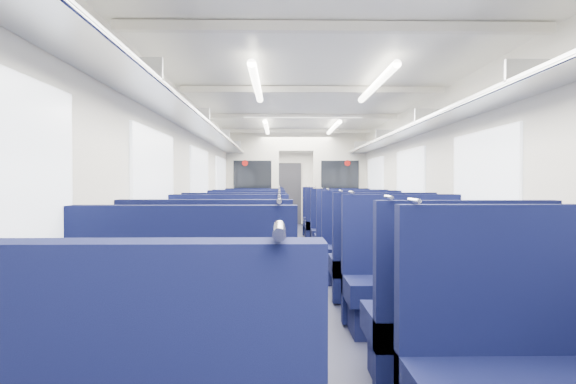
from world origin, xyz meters
TOP-DOWN VIEW (x-y plane):
  - floor at (0.00, 0.00)m, footprint 2.80×18.00m
  - ceiling at (0.00, 0.00)m, footprint 2.80×18.00m
  - wall_left at (-1.40, 0.00)m, footprint 0.02×18.00m
  - dado_left at (-1.39, 0.00)m, footprint 0.03×17.90m
  - wall_right at (1.40, 0.00)m, footprint 0.02×18.00m
  - dado_right at (1.39, 0.00)m, footprint 0.03×17.90m
  - wall_far at (0.00, 9.00)m, footprint 2.80×0.02m
  - luggage_rack_left at (-1.21, 0.00)m, footprint 0.36×17.40m
  - luggage_rack_right at (1.21, 0.00)m, footprint 0.36×17.40m
  - windows at (0.00, -0.46)m, footprint 2.78×15.60m
  - ceiling_fittings at (0.00, -0.26)m, footprint 2.70×16.06m
  - end_door at (0.00, 8.94)m, footprint 0.75×0.06m
  - bulkhead at (-0.00, 2.79)m, footprint 2.80×0.10m
  - seat_8 at (-0.83, -3.64)m, footprint 1.15×0.64m
  - seat_9 at (0.83, -3.81)m, footprint 1.15×0.64m
  - seat_10 at (-0.83, -2.58)m, footprint 1.15×0.64m
  - seat_11 at (0.83, -2.55)m, footprint 1.15×0.64m
  - seat_12 at (-0.83, -1.51)m, footprint 1.15×0.64m
  - seat_13 at (0.83, -1.43)m, footprint 1.15×0.64m
  - seat_14 at (-0.83, -0.14)m, footprint 1.15×0.64m
  - seat_15 at (0.83, -0.32)m, footprint 1.15×0.64m
  - seat_16 at (-0.83, 0.92)m, footprint 1.15×0.64m
  - seat_17 at (0.83, 0.97)m, footprint 1.15×0.64m
  - seat_18 at (-0.83, 2.16)m, footprint 1.15×0.64m
  - seat_19 at (0.83, 2.07)m, footprint 1.15×0.64m
  - seat_20 at (-0.83, 4.07)m, footprint 1.15×0.64m
  - seat_21 at (0.83, 3.99)m, footprint 1.15×0.64m
  - seat_22 at (-0.83, 5.38)m, footprint 1.15×0.64m
  - seat_23 at (0.83, 5.17)m, footprint 1.15×0.64m

SIDE VIEW (x-z plane):
  - floor at x=0.00m, z-range -0.01..0.01m
  - dado_left at x=-1.39m, z-range 0.00..0.70m
  - dado_right at x=1.39m, z-range 0.00..0.70m
  - seat_8 at x=-0.83m, z-range -0.25..1.04m
  - seat_9 at x=0.83m, z-range -0.25..1.04m
  - seat_10 at x=-0.83m, z-range -0.25..1.04m
  - seat_11 at x=0.83m, z-range -0.25..1.04m
  - seat_12 at x=-0.83m, z-range -0.25..1.04m
  - seat_13 at x=0.83m, z-range -0.25..1.04m
  - seat_14 at x=-0.83m, z-range -0.25..1.04m
  - seat_15 at x=0.83m, z-range -0.25..1.04m
  - seat_16 at x=-0.83m, z-range -0.25..1.04m
  - seat_17 at x=0.83m, z-range -0.25..1.04m
  - seat_18 at x=-0.83m, z-range -0.25..1.04m
  - seat_19 at x=0.83m, z-range -0.25..1.04m
  - seat_20 at x=-0.83m, z-range -0.25..1.04m
  - seat_21 at x=0.83m, z-range -0.25..1.04m
  - seat_22 at x=-0.83m, z-range -0.25..1.04m
  - seat_23 at x=0.83m, z-range -0.25..1.04m
  - end_door at x=0.00m, z-range 0.00..2.00m
  - wall_left at x=-1.40m, z-range 0.00..2.35m
  - wall_right at x=1.40m, z-range 0.00..2.35m
  - wall_far at x=0.00m, z-range 0.00..2.35m
  - bulkhead at x=0.00m, z-range 0.06..2.41m
  - windows at x=0.00m, z-range 1.04..1.79m
  - luggage_rack_left at x=-1.21m, z-range 1.88..2.06m
  - luggage_rack_right at x=1.21m, z-range 1.88..2.06m
  - ceiling_fittings at x=0.00m, z-range 2.23..2.35m
  - ceiling at x=0.00m, z-range 2.35..2.35m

